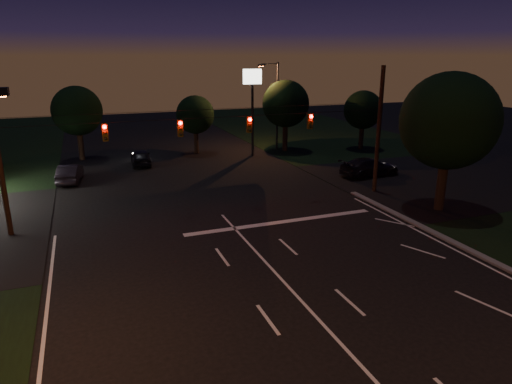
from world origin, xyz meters
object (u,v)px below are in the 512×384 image
utility_pole_right (374,191)px  car_cross (370,167)px  tree_right_near (447,122)px  car_oncoming_b (70,173)px  car_oncoming_a (141,157)px

utility_pole_right → car_cross: size_ratio=1.72×
utility_pole_right → tree_right_near: tree_right_near is taller
utility_pole_right → car_cross: (2.26, 3.95, 0.76)m
car_oncoming_b → car_cross: bearing=171.7°
car_oncoming_a → tree_right_near: bearing=133.9°
utility_pole_right → tree_right_near: size_ratio=1.03×
car_oncoming_a → car_cross: bearing=151.7°
tree_right_near → car_oncoming_b: tree_right_near is taller
tree_right_near → car_cross: (0.74, 8.79, -4.92)m
tree_right_near → car_oncoming_b: size_ratio=2.03×
car_cross → car_oncoming_b: bearing=69.3°
utility_pole_right → car_oncoming_b: bearing=152.8°
utility_pole_right → car_oncoming_a: bearing=135.4°
car_cross → tree_right_near: bearing=170.9°
car_oncoming_b → car_cross: 24.22m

